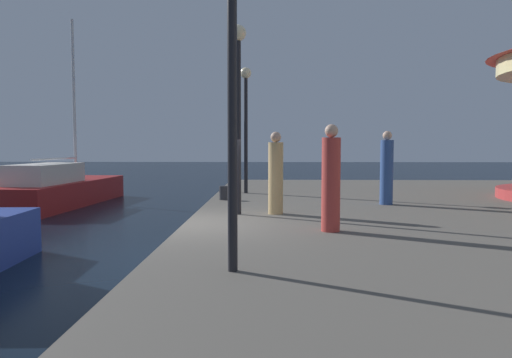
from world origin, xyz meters
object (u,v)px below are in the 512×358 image
(lamp_post_near_edge, at_px, (232,41))
(bollard_center, at_px, (223,193))
(person_near_carousel, at_px, (331,181))
(person_far_corner, at_px, (387,170))
(lamp_post_mid_promenade, at_px, (238,85))
(lamp_post_far_end, at_px, (246,107))
(sailboat_red, at_px, (60,189))
(person_by_the_water, at_px, (276,175))

(lamp_post_near_edge, relative_size, bollard_center, 10.26)
(bollard_center, xyz_separation_m, person_near_carousel, (2.43, -5.03, 0.72))
(person_far_corner, bearing_deg, person_near_carousel, -116.29)
(lamp_post_near_edge, distance_m, lamp_post_mid_promenade, 4.93)
(lamp_post_far_end, xyz_separation_m, person_near_carousel, (1.87, -7.03, -1.90))
(sailboat_red, height_order, bollard_center, sailboat_red)
(lamp_post_mid_promenade, distance_m, person_far_corner, 4.72)
(sailboat_red, xyz_separation_m, person_by_the_water, (8.33, -7.53, 1.02))
(lamp_post_mid_promenade, relative_size, person_far_corner, 2.18)
(lamp_post_near_edge, height_order, person_far_corner, lamp_post_near_edge)
(person_far_corner, bearing_deg, lamp_post_mid_promenade, -152.97)
(lamp_post_near_edge, xyz_separation_m, lamp_post_mid_promenade, (-0.23, 4.93, 0.08))
(person_near_carousel, relative_size, person_by_the_water, 1.04)
(sailboat_red, xyz_separation_m, bollard_center, (6.87, -4.70, 0.34))
(person_by_the_water, bearing_deg, lamp_post_mid_promenade, -173.14)
(lamp_post_near_edge, distance_m, person_by_the_water, 5.43)
(lamp_post_near_edge, xyz_separation_m, person_near_carousel, (1.58, 2.82, -1.91))
(person_near_carousel, bearing_deg, lamp_post_far_end, 104.93)
(person_near_carousel, distance_m, person_by_the_water, 2.41)
(lamp_post_near_edge, bearing_deg, lamp_post_mid_promenade, 92.71)
(lamp_post_near_edge, height_order, bollard_center, lamp_post_near_edge)
(bollard_center, bearing_deg, sailboat_red, 145.61)
(sailboat_red, relative_size, lamp_post_far_end, 1.85)
(bollard_center, bearing_deg, person_by_the_water, -62.62)
(lamp_post_mid_promenade, xyz_separation_m, person_near_carousel, (1.81, -2.10, -1.99))
(lamp_post_far_end, bearing_deg, lamp_post_mid_promenade, -89.27)
(lamp_post_mid_promenade, bearing_deg, lamp_post_near_edge, -87.29)
(lamp_post_far_end, height_order, person_near_carousel, lamp_post_far_end)
(lamp_post_mid_promenade, distance_m, bollard_center, 4.03)
(person_far_corner, relative_size, person_by_the_water, 1.04)
(lamp_post_mid_promenade, bearing_deg, person_near_carousel, -49.27)
(lamp_post_mid_promenade, distance_m, lamp_post_far_end, 4.93)
(lamp_post_far_end, distance_m, person_near_carousel, 7.52)
(lamp_post_far_end, bearing_deg, person_by_the_water, -79.37)
(sailboat_red, height_order, lamp_post_far_end, sailboat_red)
(person_far_corner, bearing_deg, sailboat_red, 153.30)
(bollard_center, bearing_deg, lamp_post_mid_promenade, -78.04)
(lamp_post_mid_promenade, height_order, person_far_corner, lamp_post_mid_promenade)
(lamp_post_mid_promenade, xyz_separation_m, lamp_post_far_end, (-0.06, 4.93, -0.08))
(person_near_carousel, bearing_deg, person_by_the_water, 113.70)
(lamp_post_mid_promenade, relative_size, person_near_carousel, 2.18)
(sailboat_red, bearing_deg, bollard_center, -34.39)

